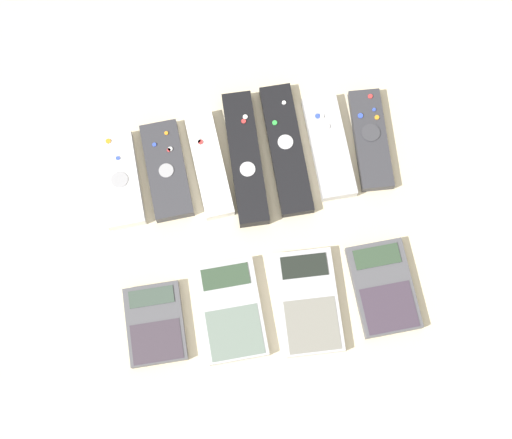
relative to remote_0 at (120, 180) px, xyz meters
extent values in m
plane|color=beige|center=(0.20, -0.13, -0.01)|extent=(3.00, 3.00, 0.00)
cube|color=white|center=(0.00, 0.00, 0.00)|extent=(0.06, 0.15, 0.02)
cylinder|color=#99999E|center=(0.00, 0.00, 0.01)|extent=(0.03, 0.03, 0.00)
cylinder|color=blue|center=(0.00, 0.03, 0.01)|extent=(0.01, 0.01, 0.00)
cylinder|color=orange|center=(-0.01, 0.06, 0.01)|extent=(0.01, 0.01, 0.00)
cube|color=#333338|center=(0.07, 0.00, 0.00)|extent=(0.07, 0.16, 0.02)
cylinder|color=#99999E|center=(0.07, 0.00, 0.01)|extent=(0.02, 0.02, 0.00)
cylinder|color=silver|center=(0.08, 0.03, 0.01)|extent=(0.01, 0.01, 0.00)
cylinder|color=red|center=(0.08, 0.03, 0.01)|extent=(0.01, 0.01, 0.00)
cylinder|color=blue|center=(0.06, 0.05, 0.01)|extent=(0.01, 0.01, 0.00)
cylinder|color=orange|center=(0.08, 0.06, 0.01)|extent=(0.01, 0.01, 0.00)
cube|color=white|center=(0.14, 0.00, 0.00)|extent=(0.06, 0.18, 0.02)
cylinder|color=red|center=(0.13, 0.04, 0.01)|extent=(0.01, 0.01, 0.00)
cylinder|color=silver|center=(0.13, 0.04, 0.01)|extent=(0.01, 0.01, 0.00)
cube|color=black|center=(0.20, 0.00, 0.00)|extent=(0.05, 0.22, 0.02)
cylinder|color=silver|center=(0.20, -0.02, 0.01)|extent=(0.02, 0.02, 0.00)
cylinder|color=red|center=(0.20, 0.06, 0.01)|extent=(0.01, 0.01, 0.00)
cylinder|color=silver|center=(0.21, 0.07, 0.01)|extent=(0.01, 0.01, 0.00)
cube|color=black|center=(0.26, 0.01, 0.00)|extent=(0.05, 0.22, 0.02)
cylinder|color=silver|center=(0.26, 0.02, 0.01)|extent=(0.02, 0.02, 0.00)
cylinder|color=silver|center=(0.27, 0.08, 0.01)|extent=(0.01, 0.01, 0.00)
cylinder|color=green|center=(0.25, 0.05, 0.01)|extent=(0.01, 0.01, 0.00)
cube|color=#B7B7BC|center=(0.33, 0.00, 0.00)|extent=(0.06, 0.17, 0.02)
cylinder|color=silver|center=(0.33, 0.03, 0.01)|extent=(0.01, 0.01, 0.00)
cylinder|color=silver|center=(0.33, 0.05, 0.01)|extent=(0.01, 0.01, 0.00)
cylinder|color=blue|center=(0.32, 0.05, 0.01)|extent=(0.01, 0.01, 0.00)
cube|color=#333338|center=(0.40, 0.00, 0.00)|extent=(0.06, 0.17, 0.02)
cylinder|color=#38383D|center=(0.40, 0.01, 0.01)|extent=(0.03, 0.03, 0.00)
cylinder|color=blue|center=(0.41, 0.05, 0.01)|extent=(0.01, 0.01, 0.00)
cylinder|color=red|center=(0.41, 0.07, 0.01)|extent=(0.01, 0.01, 0.00)
cylinder|color=blue|center=(0.39, 0.04, 0.01)|extent=(0.01, 0.01, 0.00)
cylinder|color=orange|center=(0.41, 0.03, 0.01)|extent=(0.01, 0.01, 0.00)
cube|color=#4C4C51|center=(0.03, -0.23, 0.00)|extent=(0.08, 0.12, 0.02)
cube|color=#38473D|center=(0.03, -0.19, 0.01)|extent=(0.07, 0.03, 0.00)
cube|color=#3B313B|center=(0.03, -0.26, 0.01)|extent=(0.07, 0.06, 0.00)
cube|color=#B2B2B7|center=(0.14, -0.23, 0.00)|extent=(0.09, 0.15, 0.02)
cube|color=#2D422D|center=(0.14, -0.18, 0.01)|extent=(0.07, 0.03, 0.00)
cube|color=slate|center=(0.14, -0.26, 0.01)|extent=(0.08, 0.07, 0.00)
cube|color=#B2B2B7|center=(0.25, -0.24, 0.00)|extent=(0.09, 0.16, 0.02)
cube|color=black|center=(0.26, -0.18, 0.01)|extent=(0.07, 0.04, 0.00)
cube|color=gray|center=(0.25, -0.27, 0.01)|extent=(0.08, 0.08, 0.00)
cube|color=#4C4C51|center=(0.37, -0.23, 0.00)|extent=(0.09, 0.14, 0.02)
cube|color=#2D422D|center=(0.37, -0.19, 0.01)|extent=(0.07, 0.03, 0.00)
cube|color=#3B303E|center=(0.37, -0.27, 0.01)|extent=(0.08, 0.07, 0.00)
camera|label=1|loc=(0.15, -0.40, 1.05)|focal=50.00mm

